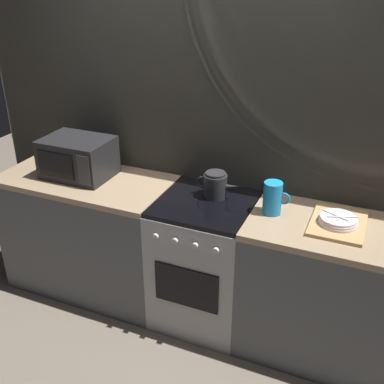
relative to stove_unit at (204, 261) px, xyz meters
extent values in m
plane|color=#6B6054|center=(0.00, 0.00, -0.45)|extent=(8.00, 8.00, 0.00)
cube|color=#B2AD9E|center=(0.00, 0.33, 0.75)|extent=(3.60, 0.05, 2.40)
cube|color=silver|center=(0.00, 0.30, 0.75)|extent=(3.58, 0.01, 2.39)
cube|color=#515459|center=(-0.90, 0.00, -0.02)|extent=(1.20, 0.60, 0.86)
cube|color=#9E8466|center=(-0.90, 0.00, 0.43)|extent=(1.20, 0.60, 0.04)
cube|color=#9E9EA3|center=(0.00, 0.00, -0.01)|extent=(0.60, 0.60, 0.87)
cube|color=black|center=(0.00, 0.00, 0.44)|extent=(0.59, 0.59, 0.03)
cube|color=black|center=(0.00, -0.30, 0.00)|extent=(0.42, 0.01, 0.28)
cylinder|color=#B7B7BC|center=(-0.19, -0.32, 0.33)|extent=(0.04, 0.02, 0.04)
cylinder|color=#B7B7BC|center=(-0.06, -0.32, 0.33)|extent=(0.04, 0.02, 0.04)
cylinder|color=#B7B7BC|center=(0.06, -0.32, 0.33)|extent=(0.04, 0.02, 0.04)
cylinder|color=#B7B7BC|center=(0.19, -0.32, 0.33)|extent=(0.04, 0.02, 0.04)
cube|color=#515459|center=(0.90, 0.00, -0.02)|extent=(1.20, 0.60, 0.86)
cube|color=#9E8466|center=(0.90, 0.00, 0.43)|extent=(1.20, 0.60, 0.04)
cube|color=black|center=(-0.96, 0.03, 0.59)|extent=(0.46, 0.34, 0.27)
cube|color=black|center=(-1.01, -0.15, 0.59)|extent=(0.28, 0.01, 0.17)
cube|color=#333338|center=(-0.79, -0.15, 0.59)|extent=(0.09, 0.01, 0.21)
cylinder|color=#262628|center=(0.03, 0.10, 0.53)|extent=(0.15, 0.15, 0.15)
cylinder|color=#262628|center=(0.03, 0.10, 0.61)|extent=(0.13, 0.13, 0.02)
cone|color=#262628|center=(0.14, 0.10, 0.54)|extent=(0.10, 0.04, 0.05)
torus|color=#262628|center=(-0.06, 0.10, 0.53)|extent=(0.08, 0.01, 0.08)
cylinder|color=#198CD8|center=(0.41, 0.02, 0.55)|extent=(0.11, 0.11, 0.20)
torus|color=#198CD8|center=(0.48, 0.02, 0.56)|extent=(0.08, 0.01, 0.08)
cube|color=tan|center=(0.80, 0.04, 0.46)|extent=(0.30, 0.40, 0.02)
cylinder|color=silver|center=(0.80, 0.02, 0.48)|extent=(0.22, 0.22, 0.01)
cylinder|color=silver|center=(0.80, 0.02, 0.49)|extent=(0.21, 0.21, 0.01)
cylinder|color=silver|center=(0.80, 0.02, 0.51)|extent=(0.21, 0.21, 0.01)
cylinder|color=silver|center=(0.82, 0.02, 0.52)|extent=(0.16, 0.07, 0.01)
cube|color=silver|center=(0.78, 0.03, 0.52)|extent=(0.16, 0.09, 0.00)
camera|label=1|loc=(0.94, -2.40, 1.81)|focal=43.63mm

